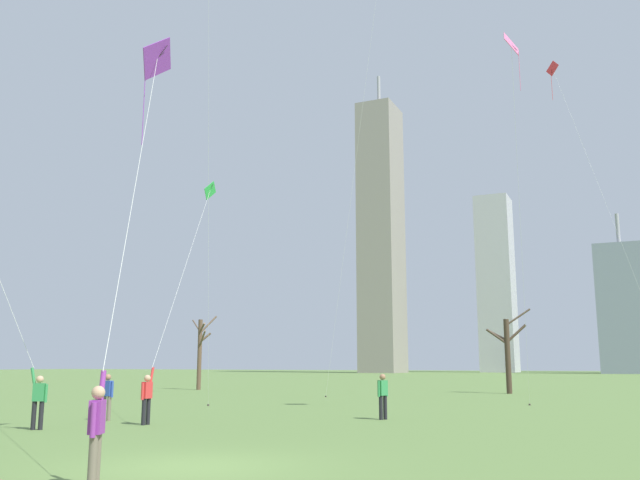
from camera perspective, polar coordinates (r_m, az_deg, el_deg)
name	(u,v)px	position (r m, az deg, el deg)	size (l,w,h in m)	color
ground_plane	(193,466)	(14.22, -10.60, -18.18)	(400.00, 400.00, 0.00)	#5B7A3D
kite_flyer_midfield_left_orange	(14,332)	(23.21, -24.28, -7.09)	(4.37, 2.94, 11.71)	black
kite_flyer_midfield_center_purple	(116,307)	(13.39, -16.74, -5.45)	(3.59, 5.99, 10.86)	#726656
kite_flyer_midfield_right_green	(156,365)	(24.48, -13.60, -10.20)	(2.46, 7.37, 10.21)	black
bystander_far_off_by_trees	(383,394)	(25.32, 5.30, -12.75)	(0.32, 0.47, 1.62)	black
bystander_strolling_midfield	(107,395)	(25.81, -17.44, -12.28)	(0.51, 0.22, 1.62)	#726656
distant_kite_drifting_left_red	(560,89)	(44.44, 19.52, 11.88)	(5.80, 3.59, 20.42)	red
distant_kite_high_overhead_pink	(513,72)	(30.58, 15.89, 13.43)	(1.40, 8.22, 15.69)	pink
bare_tree_left_of_center	(200,350)	(54.82, -10.02, -9.06)	(2.78, 2.36, 5.79)	brown
bare_tree_right_of_center	(507,351)	(48.74, 15.47, -8.96)	(3.08, 2.13, 5.77)	#423326
skyline_short_annex	(624,308)	(154.97, 24.18, -5.22)	(10.56, 6.76, 33.48)	gray
skyline_tall_tower	(496,283)	(173.50, 14.60, -3.54)	(8.18, 9.19, 43.23)	#B2B2B7
skyline_squat_block	(381,236)	(160.67, 5.16, 0.37)	(8.51, 10.93, 71.75)	gray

